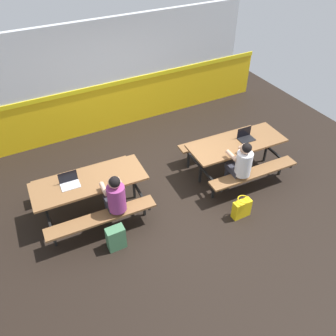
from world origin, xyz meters
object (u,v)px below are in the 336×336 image
(tote_bag_bright, at_px, (242,208))
(picnic_table_left, at_px, (90,188))
(backpack_dark, at_px, (116,238))
(student_further, at_px, (241,163))
(laptop_dark, at_px, (246,137))
(picnic_table_right, at_px, (236,149))
(student_nearer, at_px, (115,197))
(laptop_silver, at_px, (69,182))

(tote_bag_bright, bearing_deg, picnic_table_left, 149.21)
(backpack_dark, bearing_deg, student_further, 3.58)
(picnic_table_left, bearing_deg, backpack_dark, -85.94)
(laptop_dark, bearing_deg, student_further, -133.30)
(picnic_table_right, bearing_deg, laptop_dark, 7.01)
(picnic_table_left, xyz_separation_m, backpack_dark, (0.07, -0.98, -0.36))
(student_further, height_order, tote_bag_bright, student_further)
(student_nearer, relative_size, laptop_dark, 3.66)
(picnic_table_right, relative_size, laptop_silver, 6.09)
(picnic_table_right, distance_m, laptop_silver, 3.31)
(laptop_silver, height_order, laptop_dark, same)
(student_nearer, relative_size, tote_bag_bright, 2.81)
(picnic_table_right, xyz_separation_m, student_further, (-0.31, -0.54, 0.13))
(picnic_table_right, relative_size, student_further, 1.66)
(student_nearer, distance_m, laptop_silver, 0.85)
(laptop_silver, xyz_separation_m, tote_bag_bright, (2.64, -1.44, -0.59))
(laptop_silver, distance_m, backpack_dark, 1.24)
(laptop_silver, height_order, backpack_dark, laptop_silver)
(student_nearer, height_order, student_further, same)
(picnic_table_right, bearing_deg, student_further, -120.06)
(picnic_table_right, distance_m, student_further, 0.64)
(picnic_table_right, height_order, tote_bag_bright, picnic_table_right)
(student_nearer, distance_m, backpack_dark, 0.67)
(picnic_table_left, relative_size, picnic_table_right, 1.00)
(laptop_dark, xyz_separation_m, tote_bag_bright, (-0.87, -1.14, -0.59))
(tote_bag_bright, bearing_deg, laptop_silver, 151.43)
(picnic_table_right, height_order, laptop_dark, laptop_dark)
(student_nearer, height_order, laptop_silver, student_nearer)
(laptop_silver, relative_size, laptop_dark, 1.00)
(laptop_silver, relative_size, tote_bag_bright, 0.77)
(student_nearer, distance_m, student_further, 2.40)
(student_nearer, bearing_deg, picnic_table_left, 115.17)
(laptop_dark, relative_size, backpack_dark, 0.75)
(student_further, bearing_deg, laptop_silver, 163.75)
(student_further, xyz_separation_m, laptop_silver, (-2.97, 0.87, 0.08))
(laptop_silver, bearing_deg, laptop_dark, -4.82)
(backpack_dark, bearing_deg, picnic_table_right, 13.65)
(laptop_dark, bearing_deg, tote_bag_bright, -127.23)
(picnic_table_right, xyz_separation_m, laptop_dark, (0.22, 0.03, 0.21))
(laptop_silver, bearing_deg, picnic_table_left, -9.30)
(picnic_table_left, relative_size, student_nearer, 1.66)
(student_further, relative_size, backpack_dark, 2.74)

